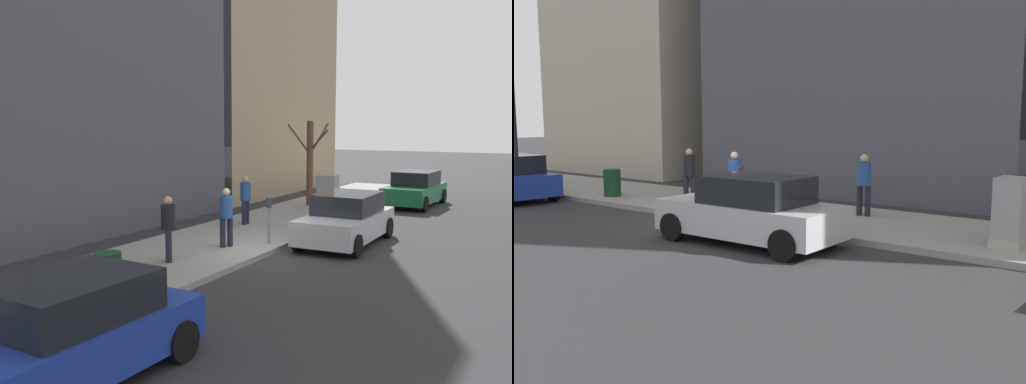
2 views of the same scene
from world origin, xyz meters
TOP-DOWN VIEW (x-y plane):
  - ground_plane at (0.00, 0.00)m, footprint 120.00×120.00m
  - sidewalk at (2.00, 0.00)m, footprint 4.00×36.00m
  - parked_car_silver at (-1.25, -2.28)m, footprint 1.96×4.22m
  - parking_meter at (0.45, -0.51)m, footprint 0.14×0.10m
  - utility_box at (1.30, -7.07)m, footprint 0.83×0.61m
  - trash_bin at (0.90, 5.52)m, footprint 0.56×0.56m
  - pedestrian_near_meter at (2.66, -2.96)m, footprint 0.36×0.40m
  - pedestrian_midblock at (1.30, 0.43)m, footprint 0.36×0.37m
  - pedestrian_far_corner at (1.64, 2.61)m, footprint 0.36×0.36m

SIDE VIEW (x-z plane):
  - ground_plane at x=0.00m, z-range 0.00..0.00m
  - sidewalk at x=2.00m, z-range 0.00..0.15m
  - trash_bin at x=0.90m, z-range 0.15..1.05m
  - parked_car_silver at x=-1.25m, z-range -0.02..1.50m
  - utility_box at x=1.30m, z-range 0.13..1.56m
  - parking_meter at x=0.45m, z-range 0.30..1.65m
  - pedestrian_near_meter at x=2.66m, z-range 0.26..1.92m
  - pedestrian_midblock at x=1.30m, z-range 0.26..1.92m
  - pedestrian_far_corner at x=1.64m, z-range 0.26..1.92m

